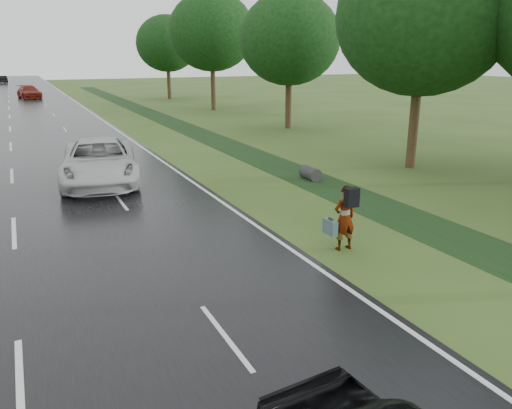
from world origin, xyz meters
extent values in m
plane|color=#344C1B|center=(0.00, 0.00, 0.00)|extent=(220.00, 220.00, 0.00)
cube|color=black|center=(0.00, 45.00, 0.02)|extent=(14.00, 180.00, 0.04)
cube|color=silver|center=(6.75, 45.00, 0.04)|extent=(0.12, 180.00, 0.01)
cube|color=silver|center=(0.00, 45.00, 0.04)|extent=(0.12, 180.00, 0.01)
cube|color=black|center=(11.50, 20.00, 0.00)|extent=(2.20, 120.00, 0.01)
cylinder|color=#2D2D2D|center=(11.50, 10.00, 0.25)|extent=(0.56, 1.00, 0.56)
cylinder|color=#3A2C18|center=(17.00, 10.00, 1.92)|extent=(0.44, 0.44, 3.84)
ellipsoid|color=black|center=(17.00, 10.00, 6.69)|extent=(7.60, 7.60, 6.84)
cylinder|color=#3A2C18|center=(18.20, 24.00, 1.76)|extent=(0.44, 0.44, 3.52)
ellipsoid|color=black|center=(18.20, 24.00, 6.14)|extent=(7.00, 7.00, 6.30)
cylinder|color=#3A2C18|center=(17.80, 38.00, 2.08)|extent=(0.44, 0.44, 4.16)
ellipsoid|color=black|center=(17.80, 38.00, 7.16)|extent=(8.00, 8.00, 7.20)
cylinder|color=#3A2C18|center=(17.50, 52.00, 1.84)|extent=(0.44, 0.44, 3.68)
ellipsoid|color=black|center=(17.50, 52.00, 6.38)|extent=(7.20, 7.20, 6.48)
imported|color=#A5998C|center=(8.10, 2.76, 0.90)|extent=(0.66, 0.43, 1.80)
cube|color=black|center=(8.10, 2.50, 1.53)|extent=(0.36, 0.22, 0.50)
cube|color=#3F5A5C|center=(7.72, 2.85, 0.66)|extent=(0.17, 0.50, 0.41)
cube|color=black|center=(7.72, 2.85, 0.90)|extent=(0.05, 0.17, 0.04)
imported|color=silver|center=(3.33, 13.10, 0.92)|extent=(3.88, 6.72, 1.76)
imported|color=maroon|center=(2.30, 59.65, 0.80)|extent=(2.94, 5.49, 1.51)
imported|color=black|center=(-1.00, 98.80, 0.72)|extent=(2.09, 4.31, 1.36)
camera|label=1|loc=(0.47, -7.67, 5.09)|focal=35.00mm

